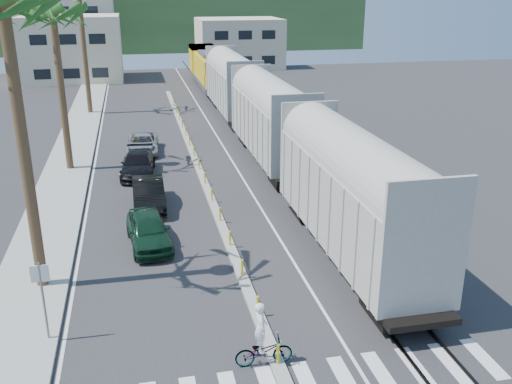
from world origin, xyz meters
TOP-DOWN VIEW (x-y plane):
  - ground at (0.00, 0.00)m, footprint 140.00×140.00m
  - sidewalk at (-8.50, 25.00)m, footprint 3.00×90.00m
  - rails at (5.00, 28.00)m, footprint 1.56×100.00m
  - median at (0.00, 19.96)m, footprint 0.45×60.00m
  - lane_markings at (-2.15, 25.00)m, footprint 9.42×90.00m
  - freight_train at (5.00, 26.57)m, footprint 3.00×60.94m
  - street_sign at (-7.30, 2.00)m, footprint 0.60×0.08m
  - buildings at (-6.41, 71.66)m, footprint 38.00×27.00m
  - hillside at (0.00, 100.00)m, footprint 80.00×20.00m
  - car_lead at (-3.65, 9.09)m, footprint 2.69×4.86m
  - car_second at (-3.46, 14.03)m, footprint 1.72×4.78m
  - car_third at (-3.91, 20.01)m, footprint 2.94×5.37m
  - car_rear at (-3.48, 25.24)m, footprint 2.74×5.04m
  - cyclist at (-0.43, -0.76)m, footprint 0.77×1.88m

SIDE VIEW (x-z plane):
  - ground at x=0.00m, z-range 0.00..0.00m
  - lane_markings at x=-2.15m, z-range 0.00..0.01m
  - rails at x=5.00m, z-range 0.00..0.06m
  - sidewalk at x=-8.50m, z-range 0.00..0.15m
  - median at x=0.00m, z-range -0.34..0.51m
  - car_rear at x=-3.48m, z-range 0.00..1.33m
  - car_third at x=-3.91m, z-range 0.00..1.45m
  - cyclist at x=-0.43m, z-range -0.40..1.85m
  - car_lead at x=-3.65m, z-range 0.00..1.53m
  - car_second at x=-3.46m, z-range 0.00..1.57m
  - street_sign at x=-7.30m, z-range 0.47..3.47m
  - freight_train at x=5.00m, z-range -0.02..5.83m
  - buildings at x=-6.41m, z-range -0.64..9.36m
  - hillside at x=0.00m, z-range 0.00..12.00m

